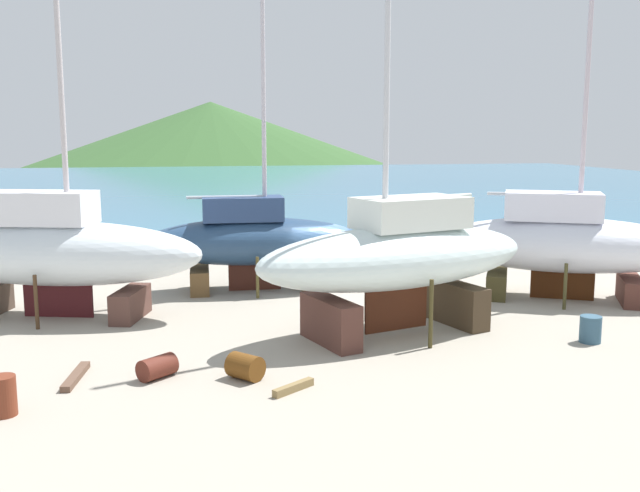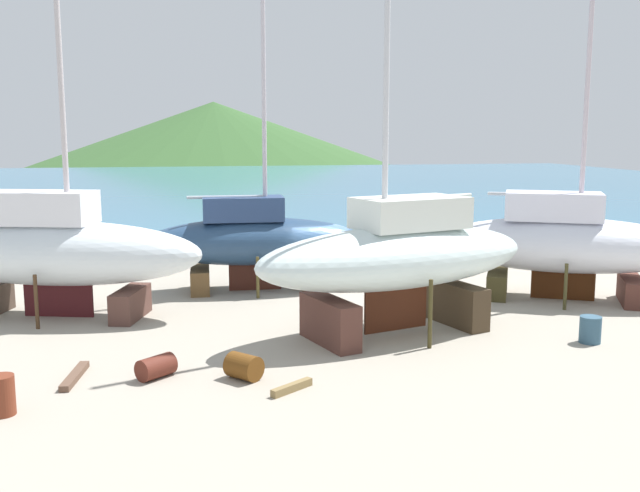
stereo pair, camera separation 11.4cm
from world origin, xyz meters
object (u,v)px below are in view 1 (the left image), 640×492
(sailboat_far_slipway, at_px, (563,243))
(barrel_tar_black, at_px, (245,367))
(sailboat_large_starboard, at_px, (54,250))
(sailboat_mid_port, at_px, (398,256))
(barrel_rust_near, at_px, (397,276))
(sailboat_small_center, at_px, (253,240))
(barrel_tipped_right, at_px, (3,396))
(barrel_tipped_left, at_px, (157,367))
(barrel_blue_faded, at_px, (590,329))

(sailboat_far_slipway, relative_size, barrel_tar_black, 16.82)
(sailboat_large_starboard, relative_size, sailboat_mid_port, 1.05)
(sailboat_far_slipway, bearing_deg, barrel_rust_near, 175.48)
(sailboat_large_starboard, height_order, sailboat_small_center, sailboat_large_starboard)
(sailboat_far_slipway, distance_m, barrel_tipped_right, 19.07)
(barrel_tar_black, bearing_deg, sailboat_small_center, 82.44)
(barrel_rust_near, bearing_deg, barrel_tar_black, -125.99)
(sailboat_mid_port, bearing_deg, barrel_tipped_left, 3.92)
(sailboat_large_starboard, height_order, barrel_tipped_left, sailboat_large_starboard)
(sailboat_small_center, relative_size, barrel_tipped_left, 13.39)
(barrel_blue_faded, bearing_deg, sailboat_large_starboard, 158.42)
(barrel_rust_near, relative_size, barrel_tipped_left, 0.94)
(barrel_rust_near, bearing_deg, barrel_tipped_left, -135.10)
(barrel_rust_near, bearing_deg, sailboat_far_slipway, -31.40)
(barrel_rust_near, xyz_separation_m, barrel_tipped_left, (-9.03, -9.00, -0.16))
(sailboat_mid_port, xyz_separation_m, barrel_blue_faded, (5.18, -2.04, -1.97))
(barrel_rust_near, distance_m, barrel_tipped_right, 16.29)
(sailboat_large_starboard, xyz_separation_m, barrel_rust_near, (12.36, 2.22, -1.78))
(sailboat_small_center, bearing_deg, barrel_tipped_left, -107.58)
(barrel_tipped_right, bearing_deg, barrel_tipped_left, 29.16)
(sailboat_large_starboard, xyz_separation_m, barrel_blue_faded, (15.53, -6.14, -1.83))
(sailboat_large_starboard, distance_m, barrel_tar_black, 9.30)
(sailboat_small_center, distance_m, barrel_tipped_left, 10.32)
(sailboat_far_slipway, bearing_deg, sailboat_small_center, -172.32)
(sailboat_far_slipway, distance_m, barrel_rust_near, 6.32)
(barrel_tipped_left, relative_size, barrel_blue_faded, 1.19)
(sailboat_large_starboard, xyz_separation_m, sailboat_far_slipway, (17.56, -0.96, -0.14))
(sailboat_far_slipway, height_order, barrel_tipped_right, sailboat_far_slipway)
(sailboat_large_starboard, height_order, sailboat_mid_port, sailboat_large_starboard)
(sailboat_small_center, xyz_separation_m, barrel_tar_black, (-1.34, -10.09, -1.63))
(barrel_tar_black, bearing_deg, sailboat_far_slipway, 27.62)
(barrel_blue_faded, bearing_deg, barrel_tar_black, -173.47)
(barrel_tar_black, height_order, barrel_blue_faded, barrel_blue_faded)
(sailboat_large_starboard, height_order, barrel_tipped_right, sailboat_large_starboard)
(barrel_tar_black, bearing_deg, barrel_tipped_left, 166.23)
(sailboat_mid_port, height_order, barrel_tipped_left, sailboat_mid_port)
(barrel_tar_black, xyz_separation_m, barrel_tipped_left, (-2.12, 0.52, -0.04))
(barrel_rust_near, bearing_deg, barrel_tipped_right, -138.58)
(barrel_tipped_left, bearing_deg, sailboat_far_slipway, 22.24)
(barrel_tipped_right, height_order, barrel_blue_faded, barrel_tipped_right)
(barrel_rust_near, relative_size, barrel_tar_black, 1.06)
(sailboat_large_starboard, distance_m, sailboat_far_slipway, 17.59)
(barrel_rust_near, height_order, barrel_blue_faded, barrel_rust_near)
(barrel_tipped_right, xyz_separation_m, barrel_blue_faded, (15.39, 2.41, -0.05))
(barrel_tipped_left, height_order, barrel_blue_faded, barrel_blue_faded)
(barrel_tipped_right, relative_size, barrel_blue_faded, 1.12)
(sailboat_mid_port, height_order, barrel_blue_faded, sailboat_mid_port)
(barrel_tar_black, xyz_separation_m, barrel_blue_faded, (10.09, 1.15, 0.07))
(sailboat_large_starboard, distance_m, barrel_tipped_left, 7.80)
(sailboat_far_slipway, bearing_deg, barrel_tipped_right, -129.55)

